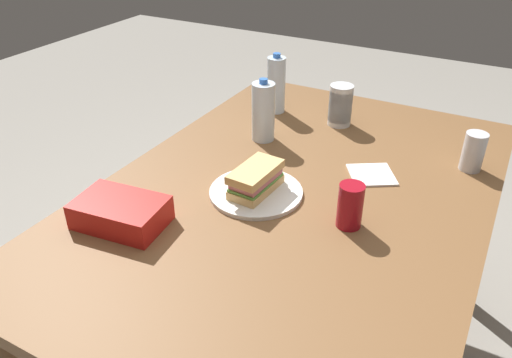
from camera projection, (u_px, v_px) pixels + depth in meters
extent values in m
cube|color=brown|center=(295.00, 195.00, 1.48)|extent=(1.56, 1.06, 0.04)
cylinder|color=brown|center=(268.00, 169.00, 2.39)|extent=(0.07, 0.07, 0.73)
cylinder|color=brown|center=(467.00, 222.00, 2.02)|extent=(0.07, 0.07, 0.73)
cylinder|color=white|center=(256.00, 192.00, 1.45)|extent=(0.27, 0.27, 0.01)
cube|color=#DBB26B|center=(256.00, 187.00, 1.44)|extent=(0.18, 0.10, 0.02)
cube|color=#599E3F|center=(256.00, 182.00, 1.43)|extent=(0.17, 0.10, 0.01)
cube|color=#C6727A|center=(256.00, 178.00, 1.43)|extent=(0.16, 0.09, 0.02)
cube|color=yellow|center=(256.00, 174.00, 1.42)|extent=(0.15, 0.09, 0.01)
cube|color=#DBB26B|center=(256.00, 172.00, 1.40)|extent=(0.18, 0.10, 0.02)
cylinder|color=maroon|center=(350.00, 206.00, 1.29)|extent=(0.07, 0.07, 0.12)
cube|color=red|center=(121.00, 212.00, 1.31)|extent=(0.18, 0.25, 0.07)
cylinder|color=silver|center=(276.00, 85.00, 1.90)|extent=(0.07, 0.07, 0.21)
cylinder|color=blue|center=(277.00, 55.00, 1.85)|extent=(0.03, 0.03, 0.02)
cylinder|color=silver|center=(340.00, 112.00, 1.83)|extent=(0.08, 0.08, 0.09)
cylinder|color=silver|center=(340.00, 108.00, 1.82)|extent=(0.08, 0.08, 0.09)
cylinder|color=silver|center=(341.00, 103.00, 1.81)|extent=(0.08, 0.08, 0.09)
cylinder|color=silver|center=(341.00, 98.00, 1.81)|extent=(0.08, 0.08, 0.09)
cylinder|color=silver|center=(263.00, 112.00, 1.70)|extent=(0.08, 0.08, 0.20)
cylinder|color=blue|center=(263.00, 81.00, 1.65)|extent=(0.03, 0.03, 0.02)
cylinder|color=silver|center=(473.00, 152.00, 1.54)|extent=(0.07, 0.07, 0.12)
cube|color=white|center=(372.00, 175.00, 1.54)|extent=(0.18, 0.18, 0.01)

